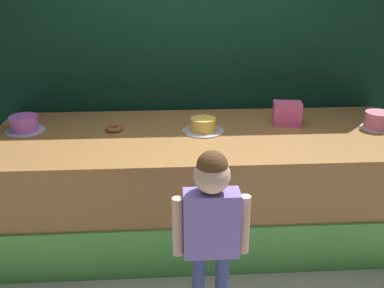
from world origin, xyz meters
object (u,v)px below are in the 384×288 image
(donut, at_px, (114,128))
(child_figure, at_px, (211,218))
(cake_right, at_px, (378,121))
(cake_left, at_px, (24,124))
(cake_center, at_px, (203,126))
(pink_box, at_px, (287,113))

(donut, bearing_deg, child_figure, -61.08)
(cake_right, bearing_deg, child_figure, -142.73)
(cake_left, height_order, cake_center, cake_center)
(child_figure, distance_m, pink_box, 1.51)
(child_figure, distance_m, donut, 1.39)
(child_figure, bearing_deg, cake_right, 37.27)
(pink_box, distance_m, donut, 1.45)
(child_figure, bearing_deg, cake_left, 138.05)
(donut, height_order, cake_center, cake_center)
(pink_box, bearing_deg, cake_center, -169.54)
(cake_center, bearing_deg, donut, 175.30)
(cake_right, bearing_deg, pink_box, 168.18)
(donut, relative_size, cake_right, 0.51)
(cake_left, xyz_separation_m, cake_right, (2.88, -0.11, 0.01))
(donut, relative_size, cake_center, 0.41)
(cake_left, distance_m, cake_center, 1.44)
(cake_center, distance_m, cake_right, 1.44)
(child_figure, relative_size, cake_left, 3.68)
(pink_box, height_order, cake_left, pink_box)
(pink_box, distance_m, cake_right, 0.74)
(cake_left, bearing_deg, child_figure, -41.95)
(cake_center, relative_size, cake_right, 1.23)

